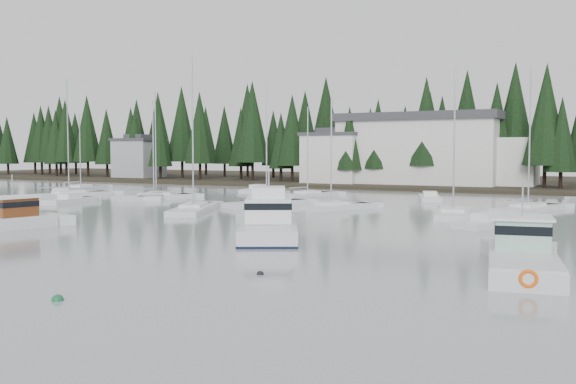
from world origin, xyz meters
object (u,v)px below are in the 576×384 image
object	(u,v)px
lobster_boat_teal	(523,260)
sailboat_3	(331,209)
sailboat_1	(81,190)
sailboat_13	(154,199)
runabout_3	(258,191)
cabin_cruiser_center	(269,224)
sailboat_5	(193,211)
runabout_0	(70,202)
sailboat_9	(528,211)
sailboat_4	(69,196)
sailboat_12	(267,205)
sailboat_0	(156,197)
runabout_4	(430,199)
house_west	(334,157)
harbor_inn	(433,150)
runabout_1	(485,225)
sailboat_8	(453,216)
sailboat_7	(308,197)
house_far_west	(139,157)

from	to	relation	value
lobster_boat_teal	sailboat_3	xyz separation A→B (m)	(-20.50, 24.61, -0.50)
sailboat_1	sailboat_3	distance (m)	45.62
sailboat_13	runabout_3	world-z (taller)	sailboat_13
cabin_cruiser_center	sailboat_1	size ratio (longest dim) A/B	1.05
sailboat_5	runabout_0	bearing A→B (deg)	59.78
sailboat_9	sailboat_13	world-z (taller)	sailboat_9
sailboat_4	sailboat_12	xyz separation A→B (m)	(27.71, -0.17, -0.00)
cabin_cruiser_center	sailboat_12	bearing A→B (deg)	1.56
sailboat_0	sailboat_12	world-z (taller)	sailboat_0
runabout_4	house_west	bearing A→B (deg)	24.19
runabout_3	sailboat_3	bearing A→B (deg)	-138.41
harbor_inn	sailboat_1	xyz separation A→B (m)	(-42.49, -30.75, -5.72)
sailboat_12	runabout_1	xyz separation A→B (m)	(23.03, -8.01, 0.06)
harbor_inn	sailboat_1	bearing A→B (deg)	-144.11
sailboat_8	lobster_boat_teal	bearing A→B (deg)	-170.82
sailboat_1	runabout_4	world-z (taller)	sailboat_1
sailboat_13	runabout_4	bearing A→B (deg)	-40.97
cabin_cruiser_center	sailboat_13	distance (m)	34.64
lobster_boat_teal	sailboat_13	xyz separation A→B (m)	(-43.89, 27.11, -0.51)
runabout_3	runabout_4	distance (m)	25.06
sailboat_1	sailboat_7	bearing A→B (deg)	-97.92
sailboat_1	sailboat_8	bearing A→B (deg)	-114.75
sailboat_12	sailboat_7	bearing A→B (deg)	30.17
cabin_cruiser_center	sailboat_13	bearing A→B (deg)	23.49
sailboat_5	house_west	bearing A→B (deg)	-15.81
runabout_3	lobster_boat_teal	bearing A→B (deg)	-141.20
sailboat_4	runabout_0	bearing A→B (deg)	-121.86
runabout_1	sailboat_0	bearing A→B (deg)	93.39
sailboat_4	runabout_4	bearing A→B (deg)	-58.53
sailboat_3	sailboat_8	bearing A→B (deg)	-69.12
sailboat_7	runabout_4	bearing A→B (deg)	-67.38
sailboat_4	sailboat_12	distance (m)	27.71
lobster_boat_teal	sailboat_0	size ratio (longest dim) A/B	0.68
house_far_west	runabout_1	size ratio (longest dim) A/B	1.36
sailboat_7	sailboat_13	distance (m)	18.19
house_far_west	sailboat_13	world-z (taller)	sailboat_13
sailboat_3	sailboat_0	bearing A→B (deg)	107.14
sailboat_4	runabout_4	world-z (taller)	sailboat_4
sailboat_0	sailboat_12	size ratio (longest dim) A/B	1.03
sailboat_3	runabout_4	xyz separation A→B (m)	(5.21, 15.77, 0.07)
runabout_0	runabout_3	size ratio (longest dim) A/B	1.00
cabin_cruiser_center	runabout_0	distance (m)	34.65
sailboat_1	sailboat_13	distance (m)	22.64
sailboat_3	sailboat_9	world-z (taller)	sailboat_9
runabout_0	harbor_inn	bearing A→B (deg)	-35.05
house_west	sailboat_12	xyz separation A→B (m)	(9.25, -38.30, -4.59)
sailboat_8	sailboat_9	bearing A→B (deg)	-43.59
sailboat_13	runabout_0	xyz separation A→B (m)	(-4.77, -8.14, 0.07)
harbor_inn	sailboat_3	world-z (taller)	harbor_inn
sailboat_7	runabout_3	bearing A→B (deg)	76.82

